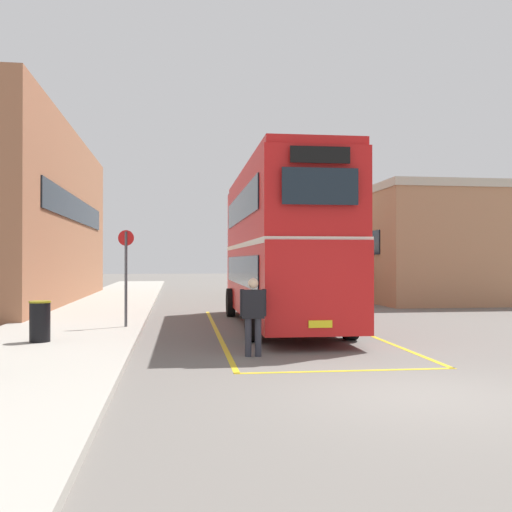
{
  "coord_description": "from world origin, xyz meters",
  "views": [
    {
      "loc": [
        -3.61,
        -8.42,
        2.0
      ],
      "look_at": [
        -0.71,
        12.55,
        2.16
      ],
      "focal_mm": 41.46,
      "sensor_mm": 36.0,
      "label": 1
    }
  ],
  "objects_px": {
    "double_decker_bus": "(280,244)",
    "pedestrian_boarding": "(253,311)",
    "single_deck_bus": "(288,267)",
    "litter_bin": "(40,321)",
    "bus_stop_sign": "(126,269)"
  },
  "relations": [
    {
      "from": "single_deck_bus",
      "to": "litter_bin",
      "type": "xyz_separation_m",
      "value": [
        -9.28,
        -18.17,
        -1.03
      ]
    },
    {
      "from": "double_decker_bus",
      "to": "litter_bin",
      "type": "xyz_separation_m",
      "value": [
        -6.23,
        -3.68,
        -1.9
      ]
    },
    {
      "from": "pedestrian_boarding",
      "to": "litter_bin",
      "type": "height_order",
      "value": "pedestrian_boarding"
    },
    {
      "from": "pedestrian_boarding",
      "to": "double_decker_bus",
      "type": "bearing_deg",
      "value": 74.24
    },
    {
      "from": "single_deck_bus",
      "to": "litter_bin",
      "type": "relative_size",
      "value": 9.33
    },
    {
      "from": "single_deck_bus",
      "to": "bus_stop_sign",
      "type": "distance_m",
      "value": 17.05
    },
    {
      "from": "double_decker_bus",
      "to": "pedestrian_boarding",
      "type": "bearing_deg",
      "value": -105.76
    },
    {
      "from": "single_deck_bus",
      "to": "bus_stop_sign",
      "type": "relative_size",
      "value": 3.21
    },
    {
      "from": "litter_bin",
      "to": "bus_stop_sign",
      "type": "xyz_separation_m",
      "value": [
        1.69,
        2.89,
        1.16
      ]
    },
    {
      "from": "double_decker_bus",
      "to": "litter_bin",
      "type": "distance_m",
      "value": 7.48
    },
    {
      "from": "pedestrian_boarding",
      "to": "litter_bin",
      "type": "relative_size",
      "value": 1.75
    },
    {
      "from": "double_decker_bus",
      "to": "litter_bin",
      "type": "relative_size",
      "value": 11.49
    },
    {
      "from": "double_decker_bus",
      "to": "single_deck_bus",
      "type": "distance_m",
      "value": 14.83
    },
    {
      "from": "bus_stop_sign",
      "to": "single_deck_bus",
      "type": "bearing_deg",
      "value": 63.59
    },
    {
      "from": "bus_stop_sign",
      "to": "pedestrian_boarding",
      "type": "bearing_deg",
      "value": -57.92
    }
  ]
}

